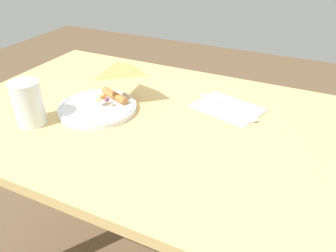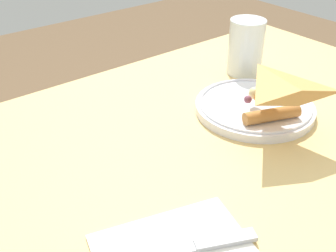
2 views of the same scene
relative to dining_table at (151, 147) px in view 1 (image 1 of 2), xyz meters
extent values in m
cube|color=#DBB770|center=(0.00, 0.00, 0.09)|extent=(1.19, 0.77, 0.03)
cube|color=#4C3823|center=(-0.55, 0.34, -0.29)|extent=(0.06, 0.06, 0.73)
cube|color=#4C3823|center=(0.55, 0.34, -0.29)|extent=(0.06, 0.06, 0.73)
cylinder|color=white|center=(-0.16, -0.04, 0.12)|extent=(0.23, 0.23, 0.02)
torus|color=white|center=(-0.16, -0.04, 0.13)|extent=(0.22, 0.22, 0.01)
pyramid|color=tan|center=(-0.16, -0.04, 0.14)|extent=(0.16, 0.18, 0.02)
cylinder|color=#B77A3D|center=(-0.14, 0.02, 0.14)|extent=(0.11, 0.06, 0.02)
sphere|color=#EFDB93|center=(-0.15, -0.04, 0.15)|extent=(0.02, 0.02, 0.02)
sphere|color=orange|center=(-0.15, -0.02, 0.15)|extent=(0.02, 0.02, 0.02)
sphere|color=#7A4256|center=(-0.13, -0.03, 0.15)|extent=(0.02, 0.02, 0.02)
cylinder|color=white|center=(-0.28, -0.18, 0.17)|extent=(0.08, 0.08, 0.13)
cylinder|color=white|center=(-0.28, -0.18, 0.17)|extent=(0.07, 0.07, 0.11)
torus|color=white|center=(-0.28, -0.18, 0.23)|extent=(0.08, 0.08, 0.00)
cube|color=white|center=(0.19, 0.14, 0.11)|extent=(0.23, 0.19, 0.00)
cube|color=#B2B2B7|center=(0.13, 0.17, 0.12)|extent=(0.08, 0.05, 0.01)
cube|color=silver|center=(0.23, 0.13, 0.12)|extent=(0.13, 0.07, 0.00)
ellipsoid|color=silver|center=(0.29, 0.10, 0.12)|extent=(0.03, 0.02, 0.00)
camera|label=1|loc=(0.41, -0.73, 0.59)|focal=35.00mm
camera|label=2|loc=(0.43, 0.43, 0.53)|focal=45.00mm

